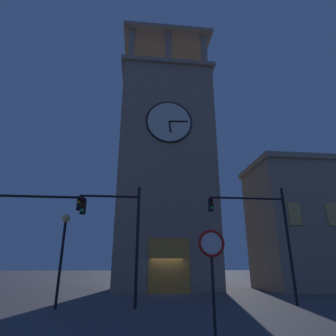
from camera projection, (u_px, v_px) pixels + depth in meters
The scene contains 7 objects.
ground_plane at pixel (166, 293), 21.02m from camera, with size 200.00×200.00×0.00m, color #4C4C51.
clocktower at pixel (165, 168), 27.52m from camera, with size 9.35×7.42×28.57m.
traffic_signal_near at pixel (263, 225), 15.75m from camera, with size 4.55×0.41×6.34m.
traffic_signal_mid at pixel (119, 226), 14.68m from camera, with size 3.34×0.41×6.09m.
traffic_signal_far at pixel (18, 225), 12.66m from camera, with size 4.52×0.41×5.42m.
street_lamp at pixel (63, 240), 14.45m from camera, with size 0.44×0.44×4.59m.
no_horn_sign at pixel (212, 252), 7.97m from camera, with size 0.78×0.14×2.99m.
Camera 1 is at (2.34, 22.85, 2.00)m, focal length 29.77 mm.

